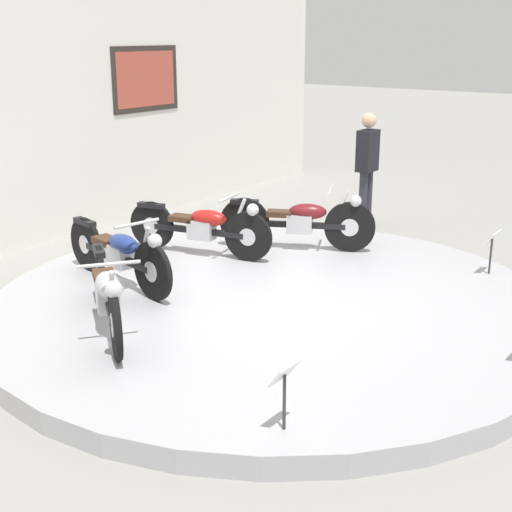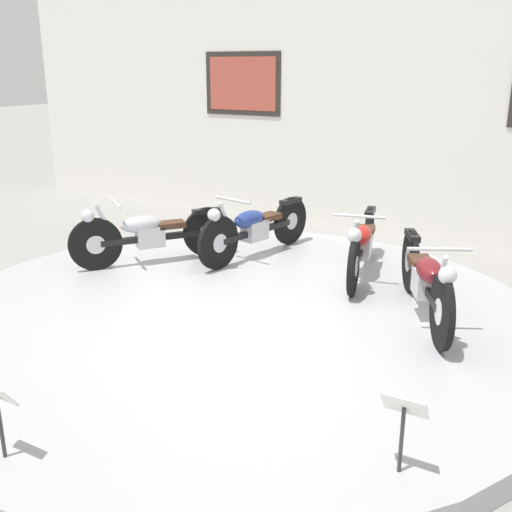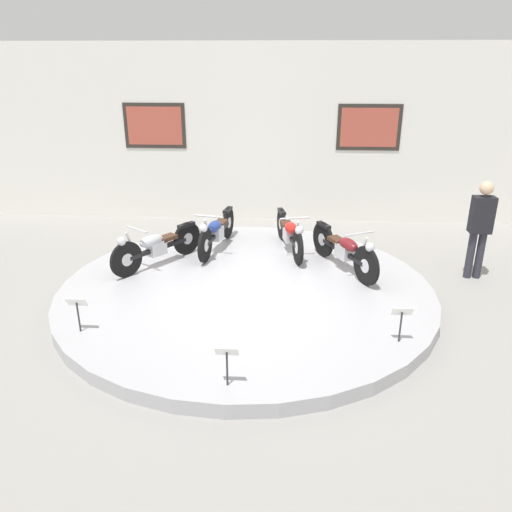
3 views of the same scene
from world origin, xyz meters
TOP-DOWN VIEW (x-y plane):
  - ground_plane at (0.00, 0.00)m, footprint 60.00×60.00m
  - display_platform at (0.00, 0.00)m, footprint 5.95×5.95m
  - back_wall at (0.00, 4.25)m, footprint 14.00×0.22m
  - motorcycle_silver at (-1.63, 0.73)m, footprint 1.21×1.61m
  - motorcycle_blue at (-0.69, 1.57)m, footprint 0.56×1.95m
  - motorcycle_red at (0.69, 1.57)m, footprint 0.61×1.92m
  - motorcycle_maroon at (1.62, 0.73)m, footprint 0.95×1.80m
  - info_placard_front_left at (-2.10, -1.57)m, footprint 0.26×0.11m
  - info_placard_front_centre at (0.00, -2.63)m, footprint 0.26×0.11m
  - info_placard_front_right at (2.10, -1.57)m, footprint 0.26×0.11m
  - visitor_standing at (3.90, 1.00)m, footprint 0.36×0.23m

SIDE VIEW (x-z plane):
  - ground_plane at x=0.00m, z-range 0.00..0.00m
  - display_platform at x=0.00m, z-range 0.00..0.20m
  - info_placard_front_left at x=-2.10m, z-range 0.31..0.82m
  - info_placard_front_centre at x=0.00m, z-range 0.31..0.82m
  - info_placard_front_right at x=2.10m, z-range 0.31..0.82m
  - motorcycle_silver at x=-1.63m, z-range 0.18..0.96m
  - motorcycle_red at x=0.69m, z-range 0.18..0.96m
  - motorcycle_blue at x=-0.69m, z-range 0.18..0.97m
  - motorcycle_maroon at x=1.62m, z-range 0.19..0.98m
  - visitor_standing at x=3.90m, z-range 0.12..1.84m
  - back_wall at x=0.00m, z-range 0.00..3.94m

